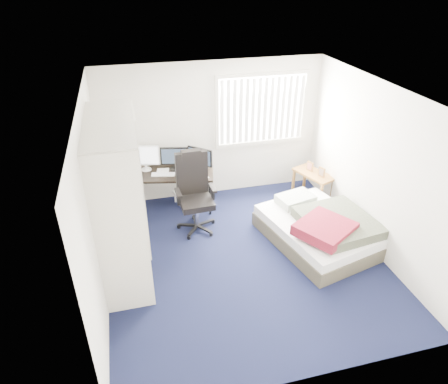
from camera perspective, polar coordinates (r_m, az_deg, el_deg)
The scene contains 10 objects.
ground at distance 6.14m, azimuth 2.92°, elevation -9.40°, with size 4.20×4.20×0.00m, color black.
room_shell at distance 5.32m, azimuth 3.34°, elevation 3.28°, with size 4.20×4.20×4.20m.
window_assembly at distance 7.34m, azimuth 5.41°, elevation 11.64°, with size 1.72×0.09×1.32m.
closet at distance 5.42m, azimuth -14.70°, elevation 0.95°, with size 0.64×1.84×2.22m.
desk at distance 7.05m, azimuth -7.43°, elevation 3.17°, with size 1.54×0.96×1.17m.
office_chair at distance 6.56m, azimuth -4.18°, elevation -1.13°, with size 0.66×0.66×1.33m.
footstool at distance 7.42m, azimuth -6.05°, elevation -0.28°, with size 0.33×0.29×0.23m.
nightstand at distance 7.56m, azimuth 12.69°, elevation 2.23°, with size 0.64×0.86×0.71m.
bed at distance 6.48m, azimuth 13.62°, elevation -5.11°, with size 1.72×2.05×0.60m.
pine_box at distance 5.87m, azimuth -12.91°, elevation -10.59°, with size 0.40×0.30×0.30m, color tan.
Camera 1 is at (-1.47, -4.52, 3.89)m, focal length 32.00 mm.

